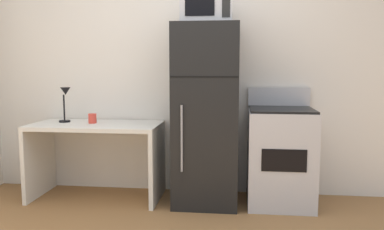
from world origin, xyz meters
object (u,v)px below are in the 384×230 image
refrigerator (207,115)px  oven_range (280,156)px  desk_lamp (65,99)px  coffee_mug (92,118)px  desk (97,145)px  microwave (207,10)px

refrigerator → oven_range: size_ratio=1.54×
desk_lamp → coffee_mug: desk_lamp is taller
coffee_mug → desk: bearing=-29.0°
desk → microwave: (1.09, -0.02, 1.29)m
desk_lamp → refrigerator: 1.43m
coffee_mug → refrigerator: (1.14, -0.02, 0.05)m
desk_lamp → microwave: microwave is taller
microwave → desk: bearing=178.9°
refrigerator → microwave: (0.00, -0.02, 0.98)m
coffee_mug → oven_range: 1.87m
desk_lamp → microwave: bearing=-2.9°
desk → desk_lamp: 0.57m
desk → microwave: bearing=-1.1°
desk_lamp → microwave: size_ratio=0.77×
coffee_mug → desk_lamp: bearing=174.5°
microwave → coffee_mug: bearing=177.7°
desk → coffee_mug: bearing=151.0°
desk → desk_lamp: bearing=171.0°
refrigerator → microwave: microwave is taller
oven_range → desk: bearing=-179.4°
desk_lamp → oven_range: desk_lamp is taller
desk_lamp → coffee_mug: (0.29, -0.03, -0.19)m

